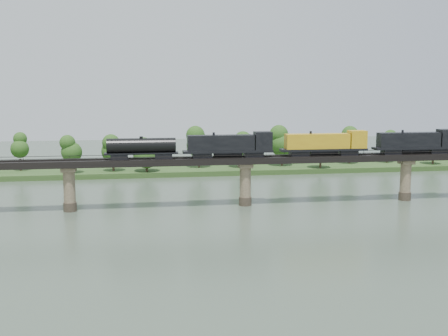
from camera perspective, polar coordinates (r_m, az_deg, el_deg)
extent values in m
plane|color=#384739|center=(103.93, 5.36, -7.24)|extent=(400.00, 400.00, 0.00)
cube|color=#2A471C|center=(185.66, -1.09, -0.04)|extent=(300.00, 24.00, 1.60)
cylinder|color=#473A2D|center=(130.65, -15.36, -3.82)|extent=(3.00, 3.00, 2.00)
cylinder|color=#8F7D5D|center=(129.80, -15.44, -1.87)|extent=(2.60, 2.60, 9.00)
cube|color=#8F7D5D|center=(129.18, -15.51, -0.13)|extent=(3.20, 3.20, 1.00)
cylinder|color=#473A2D|center=(132.15, 2.16, -3.38)|extent=(3.00, 3.00, 2.00)
cylinder|color=#8F7D5D|center=(131.31, 2.18, -1.46)|extent=(2.60, 2.60, 9.00)
cube|color=#8F7D5D|center=(130.69, 2.19, 0.27)|extent=(3.20, 3.20, 1.00)
cylinder|color=#473A2D|center=(145.12, 17.88, -2.73)|extent=(3.00, 3.00, 2.00)
cylinder|color=#8F7D5D|center=(144.35, 17.96, -0.97)|extent=(2.60, 2.60, 9.00)
cube|color=#8F7D5D|center=(143.79, 18.03, 0.60)|extent=(3.20, 3.20, 1.00)
cube|color=black|center=(130.52, 2.19, 0.81)|extent=(220.00, 5.00, 1.50)
cube|color=black|center=(129.69, 2.25, 1.13)|extent=(220.00, 0.12, 0.16)
cube|color=black|center=(131.15, 2.13, 1.21)|extent=(220.00, 0.12, 0.16)
cube|color=black|center=(128.01, 2.40, 1.31)|extent=(220.00, 0.10, 0.10)
cube|color=black|center=(132.68, 1.99, 1.56)|extent=(220.00, 0.10, 0.10)
cube|color=black|center=(128.05, 2.40, 1.16)|extent=(0.08, 0.08, 0.70)
cube|color=black|center=(132.72, 1.99, 1.41)|extent=(0.08, 0.08, 0.70)
cylinder|color=#382619|center=(186.31, -19.96, 0.31)|extent=(0.70, 0.70, 3.71)
sphere|color=#1F4714|center=(185.72, -20.04, 1.83)|extent=(5.67, 5.67, 5.67)
sphere|color=#1F4714|center=(185.43, -20.08, 2.78)|extent=(4.25, 4.25, 4.25)
cylinder|color=#382619|center=(176.09, -15.17, 0.05)|extent=(0.70, 0.70, 3.51)
sphere|color=#1F4714|center=(175.50, -15.23, 1.57)|extent=(6.31, 6.31, 6.31)
sphere|color=#1F4714|center=(175.20, -15.26, 2.51)|extent=(4.73, 4.73, 4.73)
cylinder|color=#382619|center=(177.67, -11.17, 0.23)|extent=(0.70, 0.70, 3.34)
sphere|color=#1F4714|center=(177.11, -11.21, 1.66)|extent=(7.18, 7.18, 7.18)
sphere|color=#1F4714|center=(176.81, -11.24, 2.56)|extent=(5.39, 5.39, 5.39)
cylinder|color=#382619|center=(174.92, -7.85, 0.10)|extent=(0.70, 0.70, 2.83)
sphere|color=#1F4714|center=(174.42, -7.88, 1.33)|extent=(8.26, 8.26, 8.26)
sphere|color=#1F4714|center=(174.15, -7.89, 2.09)|extent=(6.19, 6.19, 6.19)
cylinder|color=#382619|center=(182.37, -2.56, 0.69)|extent=(0.70, 0.70, 3.96)
sphere|color=#1F4714|center=(181.74, -2.57, 2.34)|extent=(8.07, 8.07, 8.07)
sphere|color=#1F4714|center=(181.43, -2.58, 3.38)|extent=(6.05, 6.05, 6.05)
cylinder|color=#382619|center=(182.90, 1.72, 0.60)|extent=(0.70, 0.70, 3.27)
sphere|color=#1F4714|center=(182.36, 1.72, 1.96)|extent=(8.03, 8.03, 8.03)
sphere|color=#1F4714|center=(182.08, 1.73, 2.81)|extent=(6.02, 6.02, 6.02)
cylinder|color=#382619|center=(187.08, 5.91, 0.84)|extent=(0.70, 0.70, 3.92)
sphere|color=#1F4714|center=(186.47, 5.94, 2.43)|extent=(8.29, 8.29, 8.29)
sphere|color=#1F4714|center=(186.16, 5.95, 3.43)|extent=(6.21, 6.21, 6.21)
cylinder|color=#382619|center=(183.67, 9.76, 0.48)|extent=(0.70, 0.70, 3.02)
sphere|color=#1F4714|center=(183.17, 9.80, 1.73)|extent=(7.74, 7.74, 7.74)
sphere|color=#1F4714|center=(182.90, 9.82, 2.51)|extent=(5.80, 5.80, 5.80)
cylinder|color=#382619|center=(196.22, 12.62, 1.01)|extent=(0.70, 0.70, 3.80)
sphere|color=#1F4714|center=(195.66, 12.67, 2.48)|extent=(7.47, 7.47, 7.47)
sphere|color=#1F4714|center=(195.37, 12.70, 3.40)|extent=(5.60, 5.60, 5.60)
cylinder|color=#382619|center=(201.85, 16.21, 1.02)|extent=(0.70, 0.70, 3.38)
sphere|color=#1F4714|center=(201.35, 16.26, 2.29)|extent=(6.23, 6.23, 6.23)
sphere|color=#1F4714|center=(201.09, 16.30, 3.09)|extent=(4.67, 4.67, 4.67)
cylinder|color=#382619|center=(203.04, 20.45, 0.78)|extent=(0.70, 0.70, 2.77)
sphere|color=#1F4714|center=(202.62, 20.51, 1.82)|extent=(7.04, 7.04, 7.04)
sphere|color=#1F4714|center=(202.39, 20.54, 2.47)|extent=(5.28, 5.28, 5.28)
cube|color=black|center=(147.28, 20.86, 1.66)|extent=(4.39, 2.64, 1.21)
cube|color=black|center=(141.69, 16.61, 1.61)|extent=(4.39, 2.64, 1.21)
cube|color=black|center=(144.30, 18.79, 1.94)|extent=(20.86, 3.29, 0.55)
cube|color=black|center=(143.35, 18.24, 2.74)|extent=(15.37, 2.96, 3.51)
cube|color=black|center=(148.08, 21.66, 2.87)|extent=(3.95, 3.29, 4.17)
cylinder|color=black|center=(144.37, 18.78, 1.70)|extent=(6.59, 1.54, 1.54)
cube|color=black|center=(137.33, 12.47, 1.56)|extent=(4.39, 2.64, 1.21)
cube|color=black|center=(133.42, 7.63, 1.49)|extent=(4.39, 2.64, 1.21)
cube|color=black|center=(135.17, 10.09, 1.85)|extent=(20.86, 3.29, 0.55)
cube|color=gold|center=(134.43, 9.45, 2.70)|extent=(15.37, 2.96, 3.51)
cube|color=gold|center=(137.82, 13.36, 2.87)|extent=(3.95, 3.29, 4.17)
cylinder|color=black|center=(135.23, 10.09, 1.60)|extent=(6.59, 1.54, 1.54)
cube|color=black|center=(130.73, 3.01, 1.41)|extent=(4.39, 2.64, 1.21)
cube|color=black|center=(128.80, -2.26, 1.32)|extent=(4.39, 2.64, 1.21)
cube|color=black|center=(129.54, 0.40, 1.70)|extent=(20.86, 3.29, 0.55)
cube|color=black|center=(129.06, -0.33, 2.59)|extent=(15.37, 2.96, 3.51)
cube|color=black|center=(130.86, 3.96, 2.79)|extent=(3.95, 3.29, 4.17)
cylinder|color=black|center=(129.61, 0.39, 1.44)|extent=(6.59, 1.54, 1.54)
cube|color=black|center=(128.09, -6.16, 1.23)|extent=(3.84, 2.42, 1.21)
cube|color=black|center=(128.01, -10.59, 1.14)|extent=(3.84, 2.42, 1.21)
cube|color=black|center=(127.87, -8.38, 1.50)|extent=(16.47, 2.64, 0.33)
cylinder|color=black|center=(127.67, -8.40, 2.29)|extent=(15.37, 3.29, 3.29)
cylinder|color=black|center=(127.50, -8.41, 3.07)|extent=(0.77, 0.77, 0.55)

